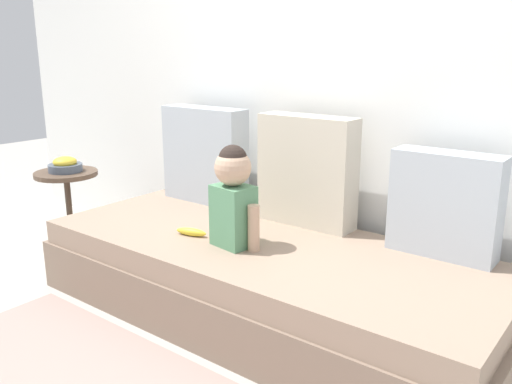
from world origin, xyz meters
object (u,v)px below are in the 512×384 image
at_px(throw_pillow_center, 307,171).
at_px(side_table, 67,189).
at_px(couch, 264,280).
at_px(toddler, 233,194).
at_px(throw_pillow_left, 205,155).
at_px(fruit_bowl, 65,165).
at_px(throw_pillow_right, 445,205).
at_px(banana, 191,232).

xyz_separation_m(throw_pillow_center, side_table, (-1.61, -0.41, -0.27)).
height_order(couch, side_table, side_table).
relative_size(throw_pillow_center, toddler, 1.19).
bearing_deg(throw_pillow_center, throw_pillow_left, 180.00).
distance_m(throw_pillow_center, side_table, 1.68).
relative_size(throw_pillow_center, fruit_bowl, 2.70).
distance_m(couch, throw_pillow_right, 0.94).
relative_size(couch, throw_pillow_right, 4.95).
xyz_separation_m(couch, banana, (-0.35, -0.14, 0.22)).
distance_m(couch, side_table, 1.62).
height_order(throw_pillow_left, throw_pillow_center, throw_pillow_center).
relative_size(throw_pillow_center, side_table, 1.10).
distance_m(throw_pillow_left, side_table, 1.00).
distance_m(throw_pillow_right, banana, 1.23).
xyz_separation_m(side_table, fruit_bowl, (0.00, 0.00, 0.16)).
height_order(couch, toddler, toddler).
xyz_separation_m(couch, throw_pillow_left, (-0.74, 0.38, 0.49)).
xyz_separation_m(couch, side_table, (-1.61, -0.03, 0.22)).
bearing_deg(side_table, throw_pillow_center, 14.42).
height_order(throw_pillow_left, throw_pillow_right, throw_pillow_left).
relative_size(toddler, side_table, 0.93).
height_order(banana, side_table, side_table).
relative_size(throw_pillow_left, throw_pillow_right, 1.21).
bearing_deg(side_table, couch, 1.19).
bearing_deg(side_table, fruit_bowl, 0.00).
distance_m(throw_pillow_center, toddler, 0.51).
distance_m(throw_pillow_center, throw_pillow_right, 0.74).
distance_m(throw_pillow_right, toddler, 0.97).
bearing_deg(toddler, side_table, 176.90).
distance_m(couch, throw_pillow_center, 0.62).
height_order(toddler, banana, toddler).
xyz_separation_m(throw_pillow_left, throw_pillow_center, (0.74, 0.00, 0.00)).
relative_size(toddler, banana, 2.90).
relative_size(couch, throw_pillow_left, 4.10).
bearing_deg(throw_pillow_right, toddler, -149.34).
bearing_deg(throw_pillow_right, throw_pillow_center, 180.00).
xyz_separation_m(throw_pillow_center, throw_pillow_right, (0.74, 0.00, -0.05)).
relative_size(couch, throw_pillow_center, 4.07).
bearing_deg(throw_pillow_center, toddler, -100.89).
bearing_deg(couch, fruit_bowl, -178.81).
bearing_deg(toddler, throw_pillow_right, 30.66).
distance_m(toddler, side_table, 1.53).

